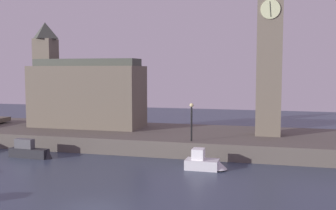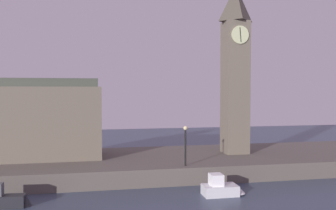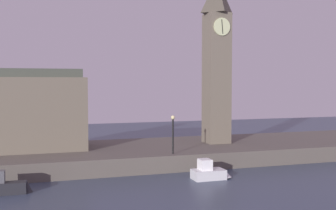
# 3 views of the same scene
# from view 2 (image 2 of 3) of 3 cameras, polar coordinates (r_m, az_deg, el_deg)

# --- Properties ---
(far_embankment) EXTENTS (70.00, 12.00, 1.50)m
(far_embankment) POSITION_cam_2_polar(r_m,az_deg,el_deg) (35.42, -3.26, -9.40)
(far_embankment) COLOR #5B544C
(far_embankment) RESTS_ON ground
(clock_tower) EXTENTS (2.60, 2.63, 17.19)m
(clock_tower) POSITION_cam_2_polar(r_m,az_deg,el_deg) (37.39, 10.71, 6.04)
(clock_tower) COLOR #6B6051
(clock_tower) RESTS_ON far_embankment
(parliament_hall) EXTENTS (12.56, 5.08, 11.78)m
(parliament_hall) POSITION_cam_2_polar(r_m,az_deg,el_deg) (36.16, -21.45, -1.87)
(parliament_hall) COLOR #6B6051
(parliament_hall) RESTS_ON far_embankment
(streetlamp) EXTENTS (0.36, 0.36, 3.42)m
(streetlamp) POSITION_cam_2_polar(r_m,az_deg,el_deg) (30.54, 2.81, -5.71)
(streetlamp) COLOR black
(streetlamp) RESTS_ON far_embankment
(boat_ferry_white) EXTENTS (3.29, 1.53, 1.64)m
(boat_ferry_white) POSITION_cam_2_polar(r_m,az_deg,el_deg) (27.98, 8.83, -13.02)
(boat_ferry_white) COLOR silver
(boat_ferry_white) RESTS_ON ground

